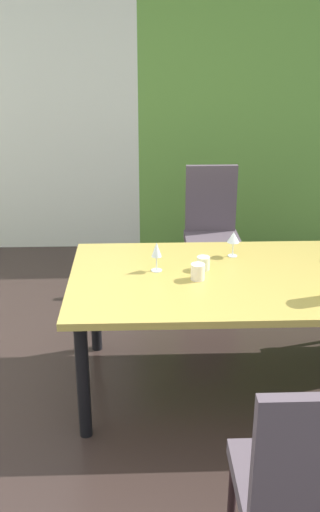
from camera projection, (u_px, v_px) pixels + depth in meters
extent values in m
cube|color=#302420|center=(107.00, 433.00, 3.14)|extent=(5.60, 5.93, 0.02)
cube|color=#5F933A|center=(277.00, 100.00, 5.35)|extent=(2.61, 0.10, 2.86)
cube|color=#AE9544|center=(241.00, 278.00, 3.29)|extent=(1.98, 1.10, 0.04)
cylinder|color=black|center=(95.00, 303.00, 3.82)|extent=(0.07, 0.07, 0.70)
cylinder|color=black|center=(83.00, 380.00, 2.99)|extent=(0.07, 0.07, 0.70)
cube|color=#51454E|center=(292.00, 483.00, 2.18)|extent=(0.44, 0.44, 0.07)
cube|color=#51454E|center=(314.00, 465.00, 1.89)|extent=(0.42, 0.05, 0.54)
cylinder|color=black|center=(232.00, 495.00, 2.44)|extent=(0.04, 0.04, 0.41)
cylinder|color=black|center=(320.00, 493.00, 2.45)|extent=(0.04, 0.04, 0.41)
cube|color=#51454E|center=(213.00, 242.00, 4.61)|extent=(0.44, 0.44, 0.07)
cube|color=#51454E|center=(211.00, 200.00, 4.68)|extent=(0.42, 0.05, 0.59)
cylinder|color=black|center=(238.00, 279.00, 4.53)|extent=(0.04, 0.04, 0.41)
cylinder|color=black|center=(191.00, 280.00, 4.52)|extent=(0.04, 0.04, 0.41)
cylinder|color=black|center=(231.00, 261.00, 4.88)|extent=(0.04, 0.04, 0.41)
cylinder|color=black|center=(187.00, 261.00, 4.87)|extent=(0.04, 0.04, 0.41)
cylinder|color=silver|center=(157.00, 270.00, 3.35)|extent=(0.06, 0.06, 0.00)
cylinder|color=silver|center=(157.00, 263.00, 3.33)|extent=(0.01, 0.01, 0.09)
cone|color=silver|center=(156.00, 249.00, 3.30)|extent=(0.06, 0.06, 0.09)
cylinder|color=silver|center=(232.00, 256.00, 3.56)|extent=(0.06, 0.06, 0.00)
cylinder|color=silver|center=(233.00, 249.00, 3.54)|extent=(0.01, 0.01, 0.09)
cone|color=silver|center=(233.00, 237.00, 3.51)|extent=(0.08, 0.08, 0.07)
cylinder|color=beige|center=(203.00, 263.00, 3.35)|extent=(0.08, 0.08, 0.08)
cylinder|color=#F1E3CC|center=(198.00, 272.00, 3.22)|extent=(0.08, 0.08, 0.09)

